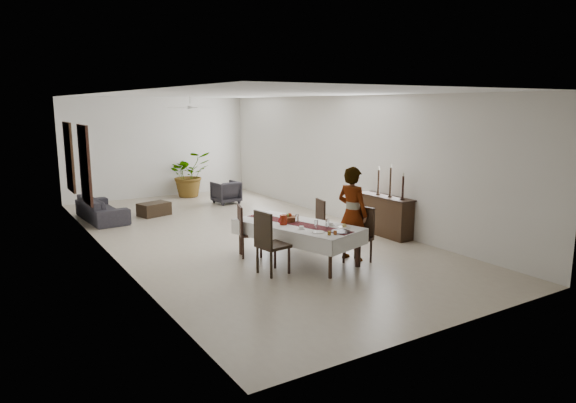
{
  "coord_description": "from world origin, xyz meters",
  "views": [
    {
      "loc": [
        -5.23,
        -10.37,
        2.99
      ],
      "look_at": [
        0.16,
        -1.73,
        1.05
      ],
      "focal_mm": 32.0,
      "sensor_mm": 36.0,
      "label": 1
    }
  ],
  "objects": [
    {
      "name": "chair_right_near_leg_fl",
      "position": [
        1.11,
        -3.2,
        0.22
      ],
      "size": [
        0.05,
        0.05,
        0.45
      ],
      "primitive_type": "cylinder",
      "rotation": [
        0.0,
        0.0,
        0.25
      ],
      "color": "black",
      "rests_on": "floor"
    },
    {
      "name": "candlestick_mid_candle",
      "position": [
        2.78,
        -1.9,
        1.63
      ],
      "size": [
        0.04,
        0.04,
        0.08
      ],
      "primitive_type": "cylinder",
      "color": "beige",
      "rests_on": "candlestick_mid_shaft"
    },
    {
      "name": "fan_rod",
      "position": [
        0.0,
        3.0,
        3.1
      ],
      "size": [
        0.04,
        0.04,
        0.2
      ],
      "primitive_type": "cylinder",
      "color": "white",
      "rests_on": "ceiling"
    },
    {
      "name": "tablecloth_drape_left",
      "position": [
        -0.55,
        -2.5,
        0.59
      ],
      "size": [
        0.74,
        2.38,
        0.29
      ],
      "primitive_type": "cube",
      "rotation": [
        0.0,
        0.0,
        0.3
      ],
      "color": "white",
      "rests_on": "dining_table_top"
    },
    {
      "name": "chair_right_near_leg_bl",
      "position": [
        0.76,
        -3.29,
        0.22
      ],
      "size": [
        0.05,
        0.05,
        0.45
      ],
      "primitive_type": "cylinder",
      "rotation": [
        0.0,
        0.0,
        0.25
      ],
      "color": "black",
      "rests_on": "floor"
    },
    {
      "name": "pitcher_handle",
      "position": [
        -0.36,
        -2.29,
        0.83
      ],
      "size": [
        0.12,
        0.05,
        0.12
      ],
      "primitive_type": "torus",
      "rotation": [
        1.57,
        0.0,
        0.3
      ],
      "color": "maroon",
      "rests_on": "red_pitcher"
    },
    {
      "name": "wall_left",
      "position": [
        -3.0,
        0.0,
        1.6
      ],
      "size": [
        0.02,
        12.0,
        3.2
      ],
      "primitive_type": "cube",
      "color": "silver",
      "rests_on": "floor"
    },
    {
      "name": "fan_blade_w",
      "position": [
        -0.35,
        3.0,
        2.9
      ],
      "size": [
        0.55,
        0.1,
        0.01
      ],
      "primitive_type": "cube",
      "color": "white",
      "rests_on": "fan_hub"
    },
    {
      "name": "mirror_frame_near",
      "position": [
        -2.96,
        2.2,
        1.6
      ],
      "size": [
        0.06,
        1.05,
        1.85
      ],
      "primitive_type": "cube",
      "color": "black",
      "rests_on": "wall_left"
    },
    {
      "name": "plate_near_left",
      "position": [
        -0.07,
        -3.11,
        0.74
      ],
      "size": [
        0.23,
        0.23,
        0.01
      ],
      "primitive_type": "cylinder",
      "color": "white",
      "rests_on": "tablecloth_top"
    },
    {
      "name": "chair_left_far_leg_fl",
      "position": [
        -0.75,
        -1.36,
        0.22
      ],
      "size": [
        0.05,
        0.05,
        0.43
      ],
      "primitive_type": "cylinder",
      "rotation": [
        0.0,
        0.0,
        -0.3
      ],
      "color": "black",
      "rests_on": "floor"
    },
    {
      "name": "woman",
      "position": [
        0.93,
        -2.84,
        0.91
      ],
      "size": [
        0.58,
        0.75,
        1.83
      ],
      "primitive_type": "imported",
      "rotation": [
        0.0,
        0.0,
        1.81
      ],
      "color": "#999DA1",
      "rests_on": "floor"
    },
    {
      "name": "fan_blade_s",
      "position": [
        0.0,
        2.65,
        2.9
      ],
      "size": [
        0.1,
        0.55,
        0.01
      ],
      "primitive_type": "cube",
      "color": "white",
      "rests_on": "fan_hub"
    },
    {
      "name": "chair_left_far_seat",
      "position": [
        -0.64,
        -1.59,
        0.46
      ],
      "size": [
        0.54,
        0.54,
        0.05
      ],
      "primitive_type": "cube",
      "rotation": [
        0.0,
        0.0,
        -1.87
      ],
      "color": "black",
      "rests_on": "chair_left_far_leg_fl"
    },
    {
      "name": "fruit_basket",
      "position": [
        -0.03,
        -2.09,
        0.78
      ],
      "size": [
        0.29,
        0.29,
        0.1
      ],
      "primitive_type": "cylinder",
      "color": "brown",
      "rests_on": "tablecloth_top"
    },
    {
      "name": "chair_left_near_back",
      "position": [
        -1.01,
        -2.79,
        0.85
      ],
      "size": [
        0.11,
        0.49,
        0.62
      ],
      "primitive_type": "cube",
      "rotation": [
        0.0,
        0.0,
        -1.43
      ],
      "color": "black",
      "rests_on": "chair_left_near_seat"
    },
    {
      "name": "tablecloth_drape_near",
      "position": [
        0.36,
        -3.52,
        0.59
      ],
      "size": [
        1.09,
        0.35,
        0.29
      ],
      "primitive_type": "cube",
      "rotation": [
        0.0,
        0.0,
        0.3
      ],
      "color": "silver",
      "rests_on": "dining_table_top"
    },
    {
      "name": "chair_right_near_back",
      "position": [
        1.09,
        -3.02,
        0.78
      ],
      "size": [
        0.15,
        0.45,
        0.57
      ],
      "primitive_type": "cube",
      "rotation": [
        0.0,
        0.0,
        1.82
      ],
      "color": "black",
      "rests_on": "chair_right_near_seat"
    },
    {
      "name": "potted_plant",
      "position": [
        0.83,
        5.43,
        0.74
      ],
      "size": [
        1.34,
        1.17,
        1.48
      ],
      "primitive_type": "imported",
      "rotation": [
        0.0,
        0.0,
        0.01
      ],
      "color": "#265723",
      "rests_on": "floor"
    },
    {
      "name": "plate_near_right",
      "position": [
        0.55,
        -3.07,
        0.74
      ],
      "size": [
        0.23,
        0.23,
        0.01
      ],
      "primitive_type": "cylinder",
      "color": "white",
      "rests_on": "tablecloth_top"
    },
    {
      "name": "tablecloth_drape_right",
      "position": [
        0.53,
        -2.17,
        0.59
      ],
      "size": [
        0.74,
        2.38,
        0.29
      ],
      "primitive_type": "cube",
      "rotation": [
        0.0,
        0.0,
        0.3
      ],
      "color": "white",
      "rests_on": "dining_table_top"
    },
    {
      "name": "teacup_right",
      "position": [
        0.44,
        -2.8,
        0.76
      ],
      "size": [
        0.09,
        0.09,
        0.06
      ],
      "primitive_type": "cylinder",
      "color": "white",
      "rests_on": "saucer_right"
    },
    {
      "name": "chair_right_far_back",
      "position": [
        0.99,
        -1.71,
        0.73
      ],
      "size": [
        0.12,
        0.43,
        0.54
      ],
      "primitive_type": "cube",
      "rotation": [
        0.0,
        0.0,
        1.39
      ],
      "color": "black",
      "rests_on": "chair_right_far_seat"
    },
    {
      "name": "chair_left_near_leg_bl",
      "position": [
        -0.62,
        -2.53,
        0.24
      ],
      "size": [
        0.06,
        0.06,
        0.48
      ],
      "primitive_type": "cylinder",
      "rotation": [
        0.0,
        0.0,
        0.14
      ],
      "color": "black",
      "rests_on": "floor"
    },
    {
      "name": "candlestick_far_shaft",
      "position": [
        2.78,
        -1.51,
        1.22
      ],
      "size": [
        0.05,
        0.05,
        0.54
      ],
      "primitive_type": "cylinder",
      "color": "black",
      "rests_on": "candlestick_far_base"
    },
    {
      "name": "candlestick_near_shaft",
      "position": [
        2.78,
        -2.29,
        1.19
      ],
      "size": [
        0.05,
        0.05,
        0.49
      ],
      "primitive_type": "cylinder",
      "color": "black",
      "rests_on": "candlestick_near_base"
    },
    {
      "name": "mirror_frame_far",
      "position": [
        -2.96,
        4.3,
        1.6
      ],
      "size": [
        0.06,
        1.05,
        1.85
      ],
      "primitive_type": "cube",
      "color": "black",
      "rests_on": "wall_left"
    },
    {
      "name": "chair_left_far_leg_fr",
      "position": [
        -0.86,
        -1.7,
        0.22
      ],
      "size": [
        0.05,
        0.05,
        0.43
      ],
      "primitive_type": "cylinder",
      "rotation": [
        0.0,
        0.0,
        -0.3
      ],
      "color": "black",
      "rests_on": "floor"
    },
    {
      "name": "serving_tray",
      "position": [
        0.29,
        -3.3,
        0.74
      ],
      "size": [
        0.35,
        0.35,
        0.02
      ],
      "primitive_type": "cylinder",
      "color": "#424146",
      "rests_on": "tablecloth_top"
    },
    {
      "name": "chair_left_far_leg_bl",
      "position": [
        -0.41,
        -1.47,
        0.22
      ],
      "size": [
        0.05,
        0.05,
        0.43
      ],
      "primitive_type": "cylinder",
      "rotation": [
        0.0,
        0.0,
        -0.3
      ],
      "color": "black",
      "rests_on": "floor"
    },
    {
      "name": "coffee_table",
      "position": [
        -1.09,
        3.15,
        0.18
      ],
      "size": [
        0.91,
        0.73,
        0.35
      ],
      "primitive_type": "cube",
      "rotation": [
        0.0,
        0.0,
        0.28
      ],
      "color": "black",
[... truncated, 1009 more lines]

